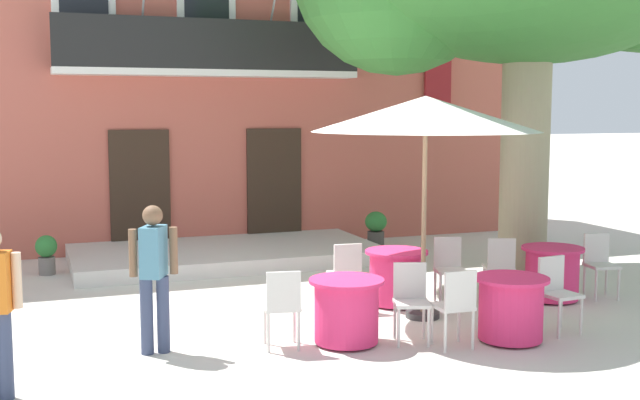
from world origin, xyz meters
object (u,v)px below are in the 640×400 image
cafe_chair_near_tree_0 (346,271)px  cafe_chair_middle_0 (282,303)px  cafe_chair_front_0 (456,303)px  ground_planter_left (46,253)px  cafe_chair_middle_1 (411,297)px  ground_planter_right (376,228)px  pedestrian_near_entrance (154,270)px  cafe_chair_front_1 (556,289)px  cafe_table_front (511,308)px  cafe_chair_far_side_1 (599,261)px  cafe_table_middle (346,310)px  cafe_table_near_tree (396,277)px  cafe_table_far_side (552,273)px  cafe_chair_near_tree_1 (449,265)px  cafe_chair_far_side_0 (500,264)px  cafe_umbrella (426,115)px

cafe_chair_near_tree_0 → cafe_chair_middle_0: bearing=-133.3°
cafe_chair_front_0 → ground_planter_left: 7.21m
cafe_chair_middle_1 → ground_planter_right: size_ratio=1.26×
cafe_chair_middle_1 → pedestrian_near_entrance: pedestrian_near_entrance is taller
cafe_chair_front_0 → cafe_chair_front_1: 1.50m
cafe_table_front → cafe_chair_far_side_1: size_ratio=0.95×
cafe_table_middle → cafe_chair_middle_0: 0.77m
cafe_table_near_tree → cafe_table_far_side: same height
cafe_chair_middle_0 → cafe_table_front: cafe_chair_middle_0 is taller
cafe_chair_front_0 → cafe_chair_near_tree_1: bearing=62.6°
cafe_chair_near_tree_0 → cafe_table_far_side: (2.92, -0.52, -0.14)m
cafe_chair_front_0 → cafe_table_near_tree: bearing=82.9°
cafe_chair_far_side_0 → cafe_chair_far_side_1: 1.50m
ground_planter_right → cafe_umbrella: bearing=-107.3°
cafe_chair_middle_0 → cafe_chair_front_1: bearing=-7.8°
cafe_chair_middle_1 → ground_planter_right: cafe_chair_middle_1 is taller
cafe_chair_far_side_1 → cafe_umbrella: bearing=-177.4°
cafe_chair_far_side_1 → ground_planter_left: bearing=149.4°
cafe_chair_near_tree_1 → cafe_chair_middle_0: 3.10m
cafe_table_middle → cafe_chair_front_1: (2.57, -0.41, 0.14)m
cafe_chair_far_side_1 → pedestrian_near_entrance: size_ratio=0.55×
pedestrian_near_entrance → cafe_chair_front_1: bearing=-9.9°
cafe_chair_middle_1 → cafe_table_front: bearing=-19.8°
cafe_chair_front_0 → cafe_chair_far_side_0: 2.44m
cafe_chair_far_side_1 → pedestrian_near_entrance: (-6.36, -0.46, 0.40)m
cafe_chair_near_tree_1 → cafe_chair_middle_1: (-1.34, -1.49, 0.00)m
cafe_chair_front_1 → ground_planter_left: cafe_chair_front_1 is taller
cafe_table_near_tree → cafe_chair_near_tree_1: (0.74, -0.13, 0.14)m
cafe_chair_near_tree_1 → cafe_umbrella: 2.28m
cafe_chair_near_tree_1 → cafe_chair_middle_0: same height
cafe_chair_middle_1 → ground_planter_left: (-3.88, 5.40, -0.17)m
cafe_table_middle → cafe_table_front: same height
cafe_table_front → cafe_umbrella: bearing=109.6°
cafe_chair_front_0 → cafe_chair_far_side_0: (1.70, 1.75, 0.00)m
cafe_table_front → cafe_chair_near_tree_0: bearing=121.8°
cafe_chair_front_0 → ground_planter_left: size_ratio=1.41×
cafe_chair_near_tree_0 → pedestrian_near_entrance: size_ratio=0.55×
ground_planter_left → pedestrian_near_entrance: pedestrian_near_entrance is taller
cafe_table_near_tree → ground_planter_right: 4.42m
cafe_chair_near_tree_0 → cafe_chair_middle_0: size_ratio=1.00×
cafe_chair_near_tree_0 → cafe_chair_middle_0: (-1.33, -1.41, 0.00)m
cafe_table_far_side → cafe_chair_far_side_0: cafe_chair_far_side_0 is taller
cafe_table_middle → cafe_chair_far_side_1: bearing=11.6°
ground_planter_right → cafe_chair_middle_1: bearing=-110.4°
cafe_table_front → ground_planter_right: (1.05, 6.16, 0.01)m
cafe_table_far_side → ground_planter_left: size_ratio=1.34×
cafe_chair_near_tree_1 → cafe_chair_front_1: (0.49, -1.74, 0.00)m
cafe_table_near_tree → cafe_chair_front_0: bearing=-97.1°
cafe_umbrella → cafe_chair_near_tree_0: bearing=137.5°
cafe_table_near_tree → cafe_table_middle: same height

